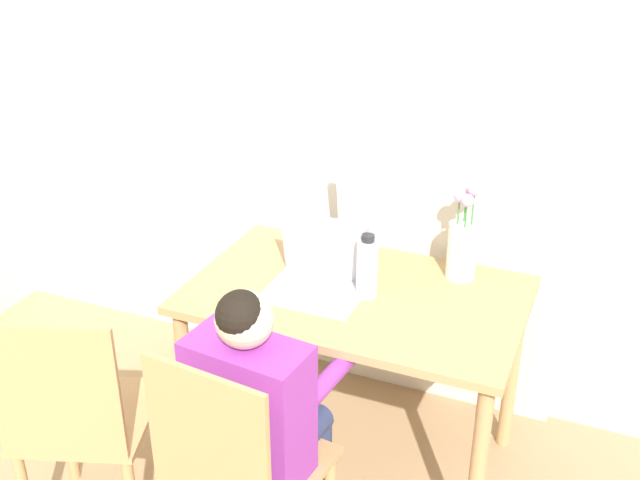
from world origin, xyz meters
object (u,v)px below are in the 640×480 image
Objects in this scene: chair_spare at (80,423)px; flower_vase at (463,243)px; person_seated at (259,402)px; laptop at (319,273)px; water_bottle at (367,267)px; chair_occupied at (238,475)px.

flower_vase is at bearing -155.75° from chair_spare.
person_seated is 3.17× the size of laptop.
laptop is (-0.04, 0.53, 0.15)m from person_seated.
chair_spare is 0.61m from person_seated.
flower_vase reaches higher than laptop.
chair_spare is 0.86× the size of person_seated.
water_bottle is at bearing -156.02° from chair_spare.
laptop reaches higher than chair_occupied.
laptop is at bearing -172.89° from water_bottle.
person_seated is at bearing 171.76° from chair_spare.
flower_vase reaches higher than person_seated.
flower_vase reaches higher than chair_occupied.
chair_occupied is at bearing 90.00° from person_seated.
chair_occupied is 0.72m from laptop.
water_bottle is (-0.26, -0.25, -0.03)m from flower_vase.
chair_occupied is at bearing -101.92° from water_bottle.
laptop is at bearing -79.98° from person_seated.
flower_vase is at bearing 44.12° from water_bottle.
chair_occupied is 1.07m from flower_vase.
person_seated reaches higher than laptop.
water_bottle is at bearing -95.84° from chair_occupied.
laptop is (-0.02, 0.64, 0.33)m from chair_occupied.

